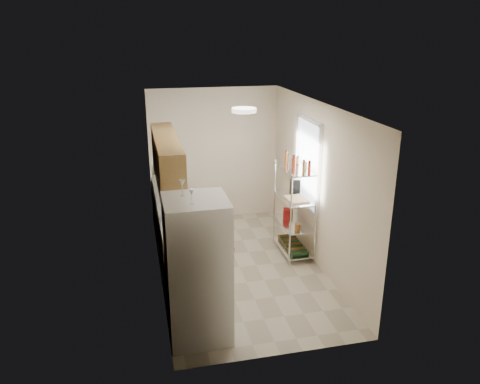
# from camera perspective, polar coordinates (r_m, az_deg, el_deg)

# --- Properties ---
(room) EXTENTS (2.52, 4.42, 2.62)m
(room) POSITION_cam_1_polar(r_m,az_deg,el_deg) (7.09, -0.09, 0.16)
(room) COLOR #B6AC93
(room) RESTS_ON ground
(counter_run) EXTENTS (0.63, 3.51, 0.90)m
(counter_run) POSITION_cam_1_polar(r_m,az_deg,el_deg) (7.67, -7.56, -5.29)
(counter_run) COLOR #B1894B
(counter_run) RESTS_ON ground
(upper_cabinets) EXTENTS (0.33, 2.20, 0.72)m
(upper_cabinets) POSITION_cam_1_polar(r_m,az_deg,el_deg) (6.89, -8.89, 3.79)
(upper_cabinets) COLOR #B1894B
(upper_cabinets) RESTS_ON room
(range_hood) EXTENTS (0.50, 0.60, 0.12)m
(range_hood) POSITION_cam_1_polar(r_m,az_deg,el_deg) (7.77, -8.79, 2.35)
(range_hood) COLOR #B7BABC
(range_hood) RESTS_ON room
(window) EXTENTS (0.06, 1.00, 1.46)m
(window) POSITION_cam_1_polar(r_m,az_deg,el_deg) (7.68, 8.28, 3.41)
(window) COLOR white
(window) RESTS_ON room
(bakers_rack) EXTENTS (0.45, 0.90, 1.73)m
(bakers_rack) POSITION_cam_1_polar(r_m,az_deg,el_deg) (7.69, 6.74, 0.05)
(bakers_rack) COLOR silver
(bakers_rack) RESTS_ON ground
(ceiling_dome) EXTENTS (0.34, 0.34, 0.05)m
(ceiling_dome) POSITION_cam_1_polar(r_m,az_deg,el_deg) (6.49, 0.50, 9.96)
(ceiling_dome) COLOR white
(ceiling_dome) RESTS_ON room
(refrigerator) EXTENTS (0.74, 0.74, 1.80)m
(refrigerator) POSITION_cam_1_polar(r_m,az_deg,el_deg) (5.68, -5.20, -9.41)
(refrigerator) COLOR silver
(refrigerator) RESTS_ON ground
(wine_glass_a) EXTENTS (0.06, 0.06, 0.17)m
(wine_glass_a) POSITION_cam_1_polar(r_m,az_deg,el_deg) (5.14, -5.91, -0.55)
(wine_glass_a) COLOR silver
(wine_glass_a) RESTS_ON refrigerator
(wine_glass_b) EXTENTS (0.07, 0.07, 0.19)m
(wine_glass_b) POSITION_cam_1_polar(r_m,az_deg,el_deg) (5.41, -7.06, 0.50)
(wine_glass_b) COLOR silver
(wine_glass_b) RESTS_ON refrigerator
(rice_cooker) EXTENTS (0.26, 0.26, 0.21)m
(rice_cooker) POSITION_cam_1_polar(r_m,az_deg,el_deg) (7.15, -7.87, -2.36)
(rice_cooker) COLOR silver
(rice_cooker) RESTS_ON counter_run
(frying_pan_large) EXTENTS (0.24, 0.24, 0.04)m
(frying_pan_large) POSITION_cam_1_polar(r_m,az_deg,el_deg) (7.99, -8.32, -0.70)
(frying_pan_large) COLOR black
(frying_pan_large) RESTS_ON counter_run
(frying_pan_small) EXTENTS (0.27, 0.27, 0.05)m
(frying_pan_small) POSITION_cam_1_polar(r_m,az_deg,el_deg) (8.28, -8.46, 0.03)
(frying_pan_small) COLOR black
(frying_pan_small) RESTS_ON counter_run
(cutting_board) EXTENTS (0.32, 0.41, 0.03)m
(cutting_board) POSITION_cam_1_polar(r_m,az_deg,el_deg) (7.60, 6.92, -0.86)
(cutting_board) COLOR tan
(cutting_board) RESTS_ON bakers_rack
(espresso_machine) EXTENTS (0.19, 0.25, 0.26)m
(espresso_machine) POSITION_cam_1_polar(r_m,az_deg,el_deg) (7.91, 6.72, 0.84)
(espresso_machine) COLOR black
(espresso_machine) RESTS_ON bakers_rack
(storage_bag) EXTENTS (0.15, 0.18, 0.17)m
(storage_bag) POSITION_cam_1_polar(r_m,az_deg,el_deg) (8.01, 5.67, -2.63)
(storage_bag) COLOR maroon
(storage_bag) RESTS_ON bakers_rack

